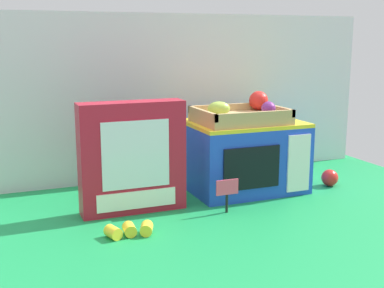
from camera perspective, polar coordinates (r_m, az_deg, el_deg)
ground_plane at (r=1.64m, az=0.34°, el=-6.13°), size 1.70×1.70×0.00m
display_back_panel at (r=1.85m, az=-3.13°, el=5.26°), size 1.61×0.03×0.59m
toy_microwave at (r=1.72m, az=5.83°, el=-1.30°), size 0.37×0.28×0.23m
food_groups_crate at (r=1.68m, az=5.65°, el=3.31°), size 0.29×0.23×0.09m
cookie_set_box at (r=1.49m, az=-6.68°, el=-1.51°), size 0.31×0.08×0.33m
price_sign at (r=1.50m, az=3.95°, el=-5.23°), size 0.07×0.01×0.10m
loose_toy_banana at (r=1.35m, az=-6.96°, el=-9.53°), size 0.13×0.06×0.03m
loose_toy_apple at (r=1.83m, az=15.14°, el=-3.66°), size 0.06×0.06×0.06m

